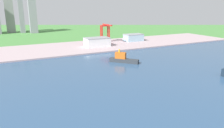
{
  "coord_description": "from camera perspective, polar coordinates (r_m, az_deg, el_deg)",
  "views": [
    {
      "loc": [
        -95.03,
        63.8,
        84.25
      ],
      "look_at": [
        -12.8,
        228.42,
        34.45
      ],
      "focal_mm": 34.34,
      "sensor_mm": 36.0,
      "label": 1
    }
  ],
  "objects": [
    {
      "name": "distant_skyline",
      "position": [
        761.99,
        -26.73,
        11.55
      ],
      "size": [
        206.18,
        63.48,
        138.5
      ],
      "color": "gray",
      "rests_on": "ground"
    },
    {
      "name": "port_crane_red",
      "position": [
        501.45,
        -1.77,
        9.21
      ],
      "size": [
        20.51,
        47.53,
        42.3
      ],
      "color": "red",
      "rests_on": "industrial_pier"
    },
    {
      "name": "industrial_pier",
      "position": [
        444.49,
        -13.76,
        3.95
      ],
      "size": [
        840.0,
        140.0,
        2.5
      ],
      "primitive_type": "cube",
      "color": "#AC9599",
      "rests_on": "ground"
    },
    {
      "name": "water_bay",
      "position": [
        217.17,
        1.67,
        -7.67
      ],
      "size": [
        840.0,
        360.0,
        0.15
      ],
      "primitive_type": "cube",
      "color": "#2D4C70",
      "rests_on": "ground"
    },
    {
      "name": "warehouse_main",
      "position": [
        453.37,
        -4.0,
        5.89
      ],
      "size": [
        50.99,
        31.55,
        18.28
      ],
      "color": "white",
      "rests_on": "industrial_pier"
    },
    {
      "name": "container_barge",
      "position": [
        329.7,
        2.92,
        1.37
      ],
      "size": [
        37.31,
        39.18,
        20.66
      ],
      "color": "#2D3338",
      "rests_on": "water_bay"
    },
    {
      "name": "ground_plane",
      "position": [
        268.18,
        -4.4,
        -3.21
      ],
      "size": [
        2400.0,
        2400.0,
        0.0
      ],
      "primitive_type": "plane",
      "color": "#48843E"
    },
    {
      "name": "warehouse_annex",
      "position": [
        525.12,
        5.74,
        7.05
      ],
      "size": [
        44.76,
        26.84,
        16.92
      ],
      "color": "#99BCD1",
      "rests_on": "industrial_pier"
    }
  ]
}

